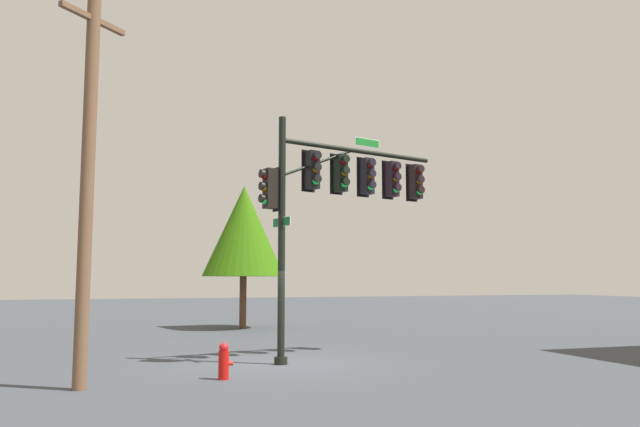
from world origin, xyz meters
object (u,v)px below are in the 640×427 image
utility_pole (87,179)px  fire_hydrant (224,361)px  signal_pole_assembly (341,188)px  tree_near (244,231)px

utility_pole → fire_hydrant: size_ratio=10.36×
signal_pole_assembly → fire_hydrant: 6.46m
fire_hydrant → tree_near: (3.20, 14.41, 4.14)m
signal_pole_assembly → tree_near: bearing=92.8°
tree_near → utility_pole: bearing=-112.9°
utility_pole → tree_near: utility_pole is taller
utility_pole → tree_near: bearing=67.1°
tree_near → fire_hydrant: bearing=-102.5°
utility_pole → fire_hydrant: utility_pole is taller
signal_pole_assembly → tree_near: (-0.59, 11.84, -0.41)m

